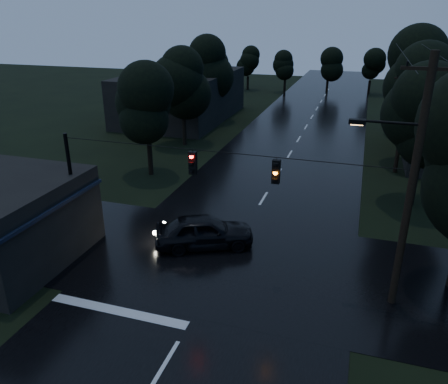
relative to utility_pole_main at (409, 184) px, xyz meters
The scene contains 14 objects.
main_road 21.06m from the utility_pole_main, 111.30° to the left, with size 12.00×120.00×0.02m, color black.
cross_street 9.14m from the utility_pole_main, behind, with size 60.00×9.00×0.02m, color black.
building_far_left 36.15m from the utility_pole_main, 126.44° to the left, with size 10.00×16.00×5.00m, color black.
utility_pole_main is the anchor object (origin of this frame).
utility_pole_far 17.08m from the utility_pole_main, 87.00° to the left, with size 2.00×0.30×7.50m.
anchor_pole_left 15.08m from the utility_pole_main, behind, with size 0.18×0.18×6.00m, color black.
span_signals 6.85m from the utility_pole_main, behind, with size 15.00×0.37×1.12m.
tree_left_a 19.76m from the utility_pole_main, 146.16° to the left, with size 3.92×3.92×8.26m.
tree_left_b 25.50m from the utility_pole_main, 131.84° to the left, with size 4.20×4.20×8.85m.
tree_left_c 33.94m from the utility_pole_main, 121.27° to the left, with size 4.48×4.48×9.44m.
tree_right_a 11.12m from the utility_pole_main, 81.77° to the left, with size 4.20×4.20×8.85m.
tree_right_b 19.14m from the utility_pole_main, 83.42° to the left, with size 4.48×4.48×9.44m.
tree_right_c 29.16m from the utility_pole_main, 84.50° to the left, with size 4.76×4.76×10.03m.
car 10.17m from the utility_pole_main, 166.89° to the left, with size 2.00×4.97×1.69m, color black.
Camera 1 is at (5.42, -5.43, 11.13)m, focal length 35.00 mm.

